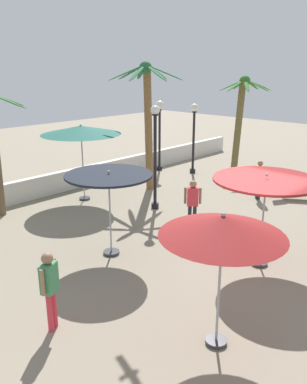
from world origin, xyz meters
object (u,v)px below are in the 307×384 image
object	(u,v)px
palm_tree_1	(241,111)
guest_1	(259,176)
patio_umbrella_3	(81,130)
lounge_chair_0	(294,190)
guest_0	(49,284)
patio_umbrella_0	(223,227)
palm_tree_2	(147,111)
patio_umbrella_1	(266,184)
lamp_post_3	(160,123)
guest_3	(193,200)
lamp_post_2	(194,129)
patio_umbrella_4	(109,180)
lamp_post_1	(155,151)

from	to	relation	value
palm_tree_1	guest_1	xyz separation A→B (m)	(-3.70, -3.28, -2.04)
patio_umbrella_3	lounge_chair_0	bearing A→B (deg)	-46.45
guest_0	guest_1	world-z (taller)	guest_0
patio_umbrella_0	palm_tree_2	distance (m)	10.22
patio_umbrella_1	guest_0	size ratio (longest dim) A/B	1.59
patio_umbrella_0	guest_1	distance (m)	9.33
palm_tree_2	lamp_post_3	distance (m)	3.48
guest_3	palm_tree_2	bearing A→B (deg)	61.89
lamp_post_2	guest_1	size ratio (longest dim) A/B	2.16
patio_umbrella_1	lounge_chair_0	size ratio (longest dim) A/B	1.44
patio_umbrella_4	guest_3	xyz separation A→B (m)	(2.96, -0.59, -1.19)
palm_tree_1	lamp_post_1	distance (m)	7.45
patio_umbrella_0	patio_umbrella_4	size ratio (longest dim) A/B	1.10
lounge_chair_0	guest_0	distance (m)	11.29
palm_tree_1	lamp_post_1	bearing A→B (deg)	-172.20
patio_umbrella_3	guest_1	distance (m)	7.22
patio_umbrella_3	guest_3	bearing A→B (deg)	-84.12
guest_3	lounge_chair_0	bearing A→B (deg)	-11.20
patio_umbrella_0	palm_tree_2	size ratio (longest dim) A/B	0.51
patio_umbrella_0	lounge_chair_0	world-z (taller)	patio_umbrella_0
patio_umbrella_3	palm_tree_2	distance (m)	2.95
patio_umbrella_4	lamp_post_1	xyz separation A→B (m)	(3.64, 1.70, -0.02)
patio_umbrella_0	lamp_post_3	distance (m)	13.40
patio_umbrella_1	guest_1	bearing A→B (deg)	29.63
palm_tree_2	patio_umbrella_3	bearing A→B (deg)	162.53
guest_1	guest_3	distance (m)	4.32
patio_umbrella_4	lamp_post_1	distance (m)	4.02
lounge_chair_0	guest_0	size ratio (longest dim) A/B	1.10
patio_umbrella_1	lounge_chair_0	xyz separation A→B (m)	(5.91, 1.75, -1.88)
palm_tree_1	lamp_post_2	distance (m)	2.67
palm_tree_1	patio_umbrella_1	bearing A→B (deg)	-144.82
palm_tree_2	lamp_post_1	world-z (taller)	palm_tree_2
patio_umbrella_4	lamp_post_2	size ratio (longest dim) A/B	0.72
guest_0	patio_umbrella_1	bearing A→B (deg)	-17.47
lamp_post_1	guest_3	bearing A→B (deg)	-106.50
lamp_post_2	guest_3	bearing A→B (deg)	-142.20
lamp_post_2	lounge_chair_0	distance (m)	5.81
patio_umbrella_0	guest_1	world-z (taller)	patio_umbrella_0
guest_3	patio_umbrella_0	bearing A→B (deg)	-137.06
patio_umbrella_1	palm_tree_1	world-z (taller)	palm_tree_1
palm_tree_1	guest_0	distance (m)	14.81
guest_3	patio_umbrella_3	bearing A→B (deg)	95.88
palm_tree_1	guest_1	size ratio (longest dim) A/B	2.97
patio_umbrella_0	palm_tree_2	xyz separation A→B (m)	(6.31, 7.98, 0.93)
guest_1	patio_umbrella_1	bearing A→B (deg)	-150.37
lamp_post_2	lamp_post_3	distance (m)	1.77
palm_tree_2	guest_3	bearing A→B (deg)	-118.11
lamp_post_2	lounge_chair_0	size ratio (longest dim) A/B	1.82
palm_tree_2	guest_0	size ratio (longest dim) A/B	3.13
lounge_chair_0	patio_umbrella_0	bearing A→B (deg)	-163.65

